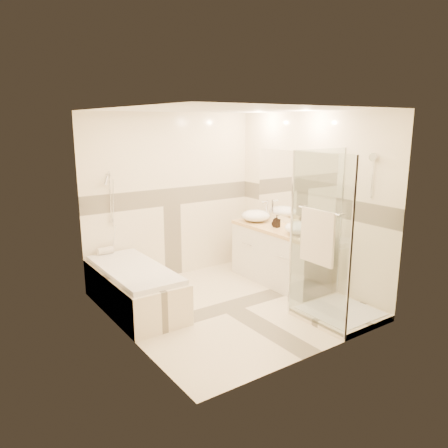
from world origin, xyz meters
TOP-DOWN VIEW (x-y plane):
  - room at (0.06, 0.01)m, footprint 2.82×3.02m
  - bathtub at (-1.02, 0.65)m, footprint 0.75×1.70m
  - vanity at (1.12, 0.30)m, footprint 0.58×1.62m
  - shower_enclosure at (0.83, -0.97)m, footprint 0.96×0.93m
  - vessel_sink_near at (1.10, 0.83)m, footprint 0.45×0.45m
  - vessel_sink_far at (1.10, -0.14)m, footprint 0.43×0.43m
  - faucet_near at (1.32, 0.83)m, footprint 0.12×0.03m
  - faucet_far at (1.32, -0.14)m, footprint 0.12×0.03m
  - amenity_bottle_a at (1.10, 0.34)m, footprint 0.10×0.10m
  - amenity_bottle_b at (1.10, 0.38)m, footprint 0.12×0.12m
  - folded_towels at (1.10, 0.96)m, footprint 0.16×0.24m
  - rolled_towel at (-1.11, 1.40)m, footprint 0.22×0.10m

SIDE VIEW (x-z plane):
  - bathtub at x=-1.02m, z-range 0.03..0.59m
  - vanity at x=1.12m, z-range 0.00..0.85m
  - shower_enclosure at x=0.83m, z-range -0.51..1.53m
  - rolled_towel at x=-1.11m, z-range 0.56..0.66m
  - folded_towels at x=1.10m, z-range 0.85..0.92m
  - amenity_bottle_b at x=1.10m, z-range 0.85..0.98m
  - vessel_sink_far at x=1.10m, z-range 0.85..1.02m
  - vessel_sink_near at x=1.10m, z-range 0.85..1.03m
  - amenity_bottle_a at x=1.10m, z-range 0.85..1.03m
  - faucet_far at x=1.32m, z-range 0.87..1.16m
  - faucet_near at x=1.32m, z-range 0.87..1.18m
  - room at x=0.06m, z-range 0.00..2.52m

